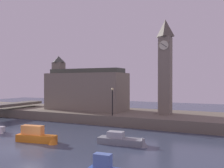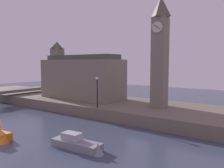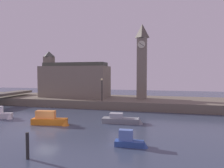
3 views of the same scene
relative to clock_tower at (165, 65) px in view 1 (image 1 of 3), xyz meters
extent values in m
plane|color=#384256|center=(-9.06, -19.72, -9.09)|extent=(120.00, 120.00, 0.00)
cube|color=#6B6051|center=(-9.06, 0.28, -8.34)|extent=(70.00, 12.00, 1.50)
cube|color=slate|center=(0.00, 0.00, -1.59)|extent=(1.85, 1.85, 11.99)
cylinder|color=beige|center=(0.00, -0.98, 3.00)|extent=(1.40, 0.12, 1.40)
cube|color=black|center=(0.00, -1.05, 3.00)|extent=(0.97, 0.04, 0.67)
pyramid|color=#554E43|center=(0.00, 0.00, 5.76)|extent=(2.03, 2.03, 2.71)
cube|color=slate|center=(-14.40, 0.37, -4.30)|extent=(14.37, 6.18, 6.57)
cube|color=slate|center=(-20.65, 0.37, -3.21)|extent=(1.87, 1.87, 8.75)
pyramid|color=#474C42|center=(-20.65, 0.37, 1.77)|extent=(2.06, 2.06, 1.22)
cube|color=#42473D|center=(-14.40, 0.37, -0.62)|extent=(13.65, 3.71, 0.80)
cylinder|color=black|center=(-6.75, -4.95, -5.71)|extent=(0.16, 0.16, 3.76)
sphere|color=#F2E099|center=(-6.75, -4.95, -3.65)|extent=(0.36, 0.36, 0.36)
cube|color=gray|center=(-1.29, -14.57, -8.76)|extent=(4.88, 1.84, 0.67)
cube|color=#A8ADB2|center=(-1.87, -14.57, -8.11)|extent=(1.77, 1.16, 0.63)
cone|color=gray|center=(1.10, -14.57, -8.72)|extent=(1.43, 1.43, 1.20)
cube|color=orange|center=(-9.94, -17.55, -8.70)|extent=(4.60, 1.89, 0.78)
cube|color=#FF9947|center=(-10.48, -17.55, -7.82)|extent=(2.54, 1.21, 0.98)
cone|color=orange|center=(-7.71, -17.55, -8.66)|extent=(1.22, 1.22, 1.12)
cone|color=silver|center=(-17.21, -16.10, -8.67)|extent=(1.12, 1.12, 1.00)
cube|color=#5B7AC1|center=(0.89, -22.87, -8.10)|extent=(1.27, 0.71, 0.98)
camera|label=1|loc=(8.82, -38.21, -2.57)|focal=39.64mm
camera|label=2|loc=(12.47, -28.53, -1.67)|focal=36.45mm
camera|label=3|loc=(4.05, -40.74, -2.59)|focal=32.89mm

